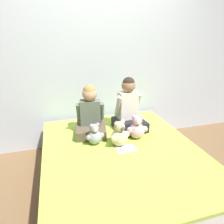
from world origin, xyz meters
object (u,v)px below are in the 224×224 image
child_on_right (129,110)px  sign_card (126,149)px  teddy_bear_between_children (119,135)px  teddy_bear_held_by_left_child (95,135)px  child_on_left (90,115)px  teddy_bear_held_by_right_child (137,128)px  bed (122,167)px

child_on_right → sign_card: 0.56m
child_on_right → teddy_bear_between_children: bearing=-130.9°
child_on_right → teddy_bear_held_by_left_child: (-0.49, -0.27, -0.15)m
child_on_left → sign_card: bearing=-48.8°
child_on_right → teddy_bear_held_by_right_child: 0.30m
teddy_bear_held_by_left_child → child_on_left: bearing=83.1°
sign_card → child_on_left: bearing=121.5°
child_on_left → sign_card: 0.59m
sign_card → teddy_bear_held_by_right_child: bearing=43.4°
teddy_bear_held_by_left_child → teddy_bear_between_children: teddy_bear_between_children is taller
teddy_bear_between_children → teddy_bear_held_by_left_child: bearing=137.4°
teddy_bear_held_by_left_child → teddy_bear_held_by_right_child: size_ratio=0.84×
child_on_left → teddy_bear_between_children: bearing=-47.0°
teddy_bear_held_by_left_child → teddy_bear_held_by_right_child: 0.50m
teddy_bear_held_by_right_child → sign_card: bearing=-129.7°
teddy_bear_held_by_left_child → sign_card: bearing=-40.1°
bed → teddy_bear_held_by_right_child: bearing=38.4°
teddy_bear_between_children → teddy_bear_held_by_right_child: bearing=2.2°
child_on_left → sign_card: size_ratio=2.84×
child_on_left → teddy_bear_between_children: size_ratio=2.04×
child_on_right → teddy_bear_held_by_left_child: bearing=-159.2°
bed → child_on_right: size_ratio=2.88×
child_on_right → sign_card: bearing=-121.1°
bed → child_on_left: (-0.24, 0.47, 0.46)m
sign_card → teddy_bear_held_by_left_child: bearing=145.7°
bed → teddy_bear_held_by_right_child: size_ratio=6.50×
child_on_right → teddy_bear_held_by_left_child: size_ratio=2.67×
bed → teddy_bear_held_by_right_child: teddy_bear_held_by_right_child is taller
child_on_right → teddy_bear_held_by_left_child: child_on_right is taller
child_on_left → teddy_bear_held_by_right_child: bearing=-19.2°
bed → teddy_bear_between_children: bearing=90.5°
bed → teddy_bear_held_by_left_child: bearing=141.4°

